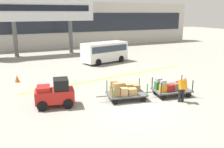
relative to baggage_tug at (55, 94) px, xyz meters
name	(u,v)px	position (x,y,z in m)	size (l,w,h in m)	color
ground_plane	(136,109)	(3.90, -2.20, -0.75)	(120.00, 120.00, 0.00)	gray
apron_lead_line	(115,77)	(5.81, 4.34, -0.75)	(15.41, 0.20, 0.01)	yellow
terminal_building	(46,25)	(3.90, 23.78, 2.58)	(49.33, 2.51, 6.66)	#BCB7AD
jet_bridge	(28,10)	(0.95, 17.79, 4.61)	(14.25, 3.00, 6.73)	silver
baggage_tug	(55,94)	(0.00, 0.00, 0.00)	(2.26, 1.55, 1.58)	red
baggage_cart_lead	(124,91)	(3.98, -0.67, -0.19)	(3.08, 1.79, 1.18)	#4C4C4F
baggage_cart_middle	(170,88)	(6.95, -1.24, -0.23)	(3.08, 1.79, 1.12)	#4C4C4F
baggage_handler	(182,88)	(6.82, -2.49, 0.11)	(0.50, 0.51, 1.56)	black
shuttle_van	(105,51)	(7.41, 10.22, 0.48)	(5.11, 2.97, 2.10)	white
safety_cone_far	(17,79)	(-1.58, 6.14, -0.48)	(0.36, 0.36, 0.55)	#EA590F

